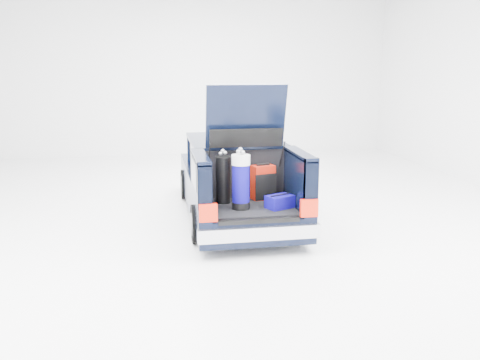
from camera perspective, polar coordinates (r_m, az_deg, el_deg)
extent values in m
plane|color=white|center=(9.52, -0.51, -4.06)|extent=(14.00, 14.00, 0.00)
cube|color=black|center=(10.02, -1.11, -0.26)|extent=(1.75, 3.00, 0.70)
cube|color=black|center=(11.56, -2.29, 0.97)|extent=(1.70, 0.30, 0.50)
cube|color=#ADADB5|center=(11.71, -2.37, 0.77)|extent=(1.72, 0.10, 0.22)
cube|color=black|center=(9.41, -0.67, 2.75)|extent=(1.55, 1.95, 0.54)
cube|color=black|center=(9.36, -0.68, 4.50)|extent=(1.62, 2.05, 0.06)
cube|color=black|center=(8.01, 1.22, -4.69)|extent=(1.75, 1.30, 0.40)
cube|color=black|center=(7.96, 1.20, -3.11)|extent=(1.32, 1.18, 0.05)
cube|color=black|center=(7.74, -4.41, -0.55)|extent=(0.20, 1.30, 0.85)
cube|color=black|center=(8.03, 6.68, -0.12)|extent=(0.20, 1.30, 0.85)
cube|color=black|center=(7.65, -4.46, 2.62)|extent=(0.20, 1.30, 0.06)
cube|color=black|center=(7.94, 6.76, 2.94)|extent=(0.20, 1.30, 0.06)
cube|color=black|center=(8.44, 0.44, 0.56)|extent=(1.36, 0.08, 0.84)
cube|color=#ADADB5|center=(7.37, 2.23, -6.02)|extent=(1.80, 0.12, 0.20)
cube|color=#AA1707|center=(7.18, -3.59, -3.70)|extent=(0.26, 0.07, 0.26)
cube|color=#AA1707|center=(7.47, 7.78, -3.13)|extent=(0.26, 0.07, 0.26)
cube|color=black|center=(7.34, 2.18, -4.64)|extent=(1.20, 0.06, 0.06)
cube|color=black|center=(8.12, 0.66, 7.16)|extent=(1.28, 0.33, 1.03)
cube|color=black|center=(8.15, 0.61, 8.16)|extent=(0.95, 0.17, 0.54)
cylinder|color=black|center=(10.75, -6.08, -0.48)|extent=(0.20, 0.62, 0.62)
cylinder|color=slate|center=(10.75, -6.08, -0.48)|extent=(0.23, 0.36, 0.36)
cylinder|color=black|center=(10.97, 2.50, -0.15)|extent=(0.20, 0.62, 0.62)
cylinder|color=slate|center=(10.97, 2.50, -0.15)|extent=(0.23, 0.36, 0.36)
cylinder|color=black|center=(8.06, -4.75, -4.93)|extent=(0.20, 0.62, 0.62)
cylinder|color=slate|center=(8.06, -4.75, -4.93)|extent=(0.23, 0.36, 0.36)
cylinder|color=black|center=(8.35, 6.57, -4.34)|extent=(0.20, 0.62, 0.62)
cylinder|color=slate|center=(8.35, 6.57, -4.34)|extent=(0.23, 0.36, 0.36)
cube|color=maroon|center=(8.32, 2.57, -0.25)|extent=(0.40, 0.31, 0.56)
cube|color=black|center=(8.26, 2.59, 1.76)|extent=(0.23, 0.11, 0.03)
cube|color=black|center=(8.23, 2.73, -0.80)|extent=(0.36, 0.11, 0.43)
cylinder|color=black|center=(8.05, -1.89, 0.05)|extent=(0.27, 0.31, 0.78)
cube|color=white|center=(8.14, -1.99, 0.39)|extent=(0.09, 0.03, 0.27)
sphere|color=#99999E|center=(7.98, -2.19, 2.99)|extent=(0.06, 0.06, 0.06)
sphere|color=#99999E|center=(7.94, -1.70, 3.08)|extent=(0.06, 0.06, 0.06)
cylinder|color=black|center=(7.80, 0.10, -2.83)|extent=(0.32, 0.32, 0.11)
cylinder|color=#0B046D|center=(7.72, 0.10, -0.34)|extent=(0.29, 0.29, 0.60)
cylinder|color=white|center=(7.64, 0.10, 2.28)|extent=(0.32, 0.32, 0.15)
sphere|color=#99999E|center=(7.65, 0.31, 3.12)|extent=(0.07, 0.07, 0.07)
sphere|color=#99999E|center=(7.66, 0.04, 3.46)|extent=(0.07, 0.07, 0.07)
cube|color=#0B046D|center=(7.86, 4.49, -2.44)|extent=(0.48, 0.41, 0.20)
cylinder|color=black|center=(7.83, 4.51, -1.68)|extent=(0.33, 0.17, 0.02)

